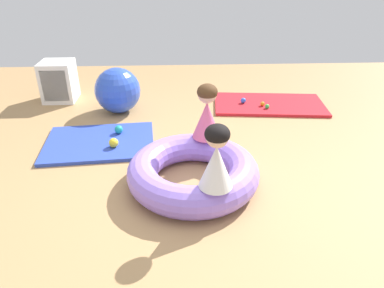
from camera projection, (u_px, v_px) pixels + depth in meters
ground_plane at (204, 183)px, 3.29m from camera, size 8.00×8.00×0.00m
gym_mat_front at (269, 104)px, 4.97m from camera, size 1.58×0.94×0.04m
gym_mat_center_rear at (100, 142)px, 3.97m from camera, size 1.26×0.97×0.04m
inflatable_cushion at (193, 172)px, 3.21m from camera, size 1.20×1.20×0.28m
child_in_white at (217, 157)px, 2.66m from camera, size 0.34×0.34×0.53m
child_in_pink at (207, 112)px, 3.40m from camera, size 0.29×0.29×0.54m
play_ball_blue at (243, 100)px, 4.94m from camera, size 0.07×0.07×0.07m
play_ball_yellow at (114, 143)px, 3.81m from camera, size 0.10×0.10×0.10m
play_ball_teal at (119, 129)px, 4.10m from camera, size 0.10×0.10×0.10m
play_ball_orange at (262, 104)px, 4.85m from camera, size 0.06×0.06×0.06m
play_ball_green at (267, 106)px, 4.77m from camera, size 0.06×0.06×0.06m
exercise_ball_large at (118, 91)px, 4.66m from camera, size 0.60×0.60×0.60m
storage_cube at (58, 82)px, 5.03m from camera, size 0.44×0.44×0.56m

